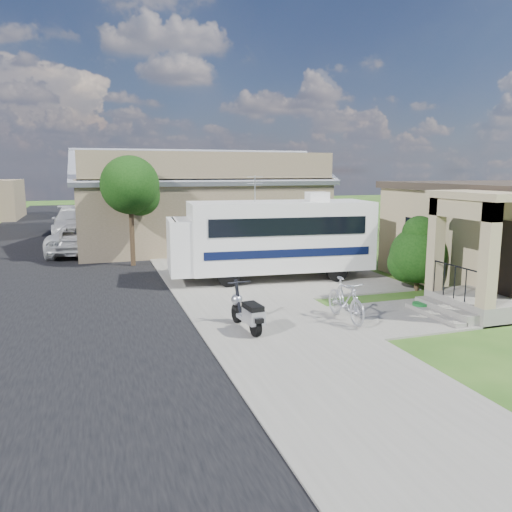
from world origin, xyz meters
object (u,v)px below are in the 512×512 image
object	(u,v)px
bicycle	(346,302)
shrub	(419,252)
van	(75,222)
garden_hose	(420,307)
motorhome	(273,236)
pickup_truck	(82,238)
scooter	(248,313)

from	to	relation	value
bicycle	shrub	bearing A→B (deg)	30.70
van	garden_hose	bearing A→B (deg)	-65.21
motorhome	pickup_truck	size ratio (longest dim) A/B	1.41
motorhome	garden_hose	bearing A→B (deg)	-58.75
bicycle	van	size ratio (longest dim) A/B	0.30
pickup_truck	scooter	bearing A→B (deg)	115.97
shrub	scooter	size ratio (longest dim) A/B	1.44
van	garden_hose	world-z (taller)	van
pickup_truck	van	bearing A→B (deg)	-76.04
scooter	bicycle	size ratio (longest dim) A/B	0.93
pickup_truck	garden_hose	xyz separation A→B (m)	(9.30, -13.65, -0.64)
garden_hose	pickup_truck	bearing A→B (deg)	124.27
motorhome	shrub	size ratio (longest dim) A/B	2.99
motorhome	shrub	bearing A→B (deg)	-32.40
garden_hose	van	bearing A→B (deg)	115.84
bicycle	pickup_truck	xyz separation A→B (m)	(-6.71, 14.01, 0.18)
pickup_truck	garden_hose	distance (m)	16.53
shrub	garden_hose	world-z (taller)	shrub
scooter	garden_hose	world-z (taller)	scooter
van	motorhome	bearing A→B (deg)	-65.32
shrub	pickup_truck	world-z (taller)	shrub
pickup_truck	garden_hose	world-z (taller)	pickup_truck
scooter	pickup_truck	xyz separation A→B (m)	(-4.03, 13.98, 0.23)
shrub	garden_hose	bearing A→B (deg)	-123.76
pickup_truck	garden_hose	size ratio (longest dim) A/B	11.99
motorhome	bicycle	size ratio (longest dim) A/B	4.01
bicycle	pickup_truck	distance (m)	15.53
van	scooter	bearing A→B (deg)	-78.66
scooter	pickup_truck	bearing A→B (deg)	100.74
scooter	pickup_truck	distance (m)	14.55
shrub	garden_hose	size ratio (longest dim) A/B	5.65
scooter	motorhome	bearing A→B (deg)	58.92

